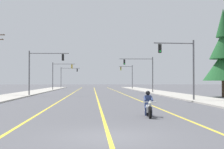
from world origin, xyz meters
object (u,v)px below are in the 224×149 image
at_px(traffic_signal_near_left, 41,66).
at_px(traffic_signal_mid_left, 59,72).
at_px(traffic_signal_mid_right, 143,69).
at_px(motorcycle_with_rider, 148,106).
at_px(conifer_tree_right_verge_near, 223,56).
at_px(traffic_signal_far_left, 67,74).
at_px(traffic_signal_near_right, 182,61).
at_px(traffic_signal_far_right, 128,74).

relative_size(traffic_signal_near_left, traffic_signal_mid_left, 1.00).
bearing_deg(traffic_signal_mid_right, motorcycle_with_rider, -98.37).
distance_m(motorcycle_with_rider, conifer_tree_right_verge_near, 26.22).
height_order(traffic_signal_mid_left, traffic_signal_far_left, same).
xyz_separation_m(traffic_signal_near_right, traffic_signal_far_right, (0.29, 52.06, -0.04)).
bearing_deg(traffic_signal_mid_right, traffic_signal_far_right, 88.56).
bearing_deg(motorcycle_with_rider, traffic_signal_near_right, 67.50).
bearing_deg(traffic_signal_near_right, motorcycle_with_rider, -112.50).
relative_size(traffic_signal_far_left, conifer_tree_right_verge_near, 0.55).
xyz_separation_m(traffic_signal_far_right, conifer_tree_right_verge_near, (7.09, -44.41, 1.13)).
relative_size(traffic_signal_near_right, traffic_signal_near_left, 1.00).
bearing_deg(traffic_signal_mid_left, motorcycle_with_rider, -79.29).
relative_size(traffic_signal_near_right, traffic_signal_mid_left, 1.00).
bearing_deg(traffic_signal_far_right, traffic_signal_mid_left, -145.97).
relative_size(traffic_signal_near_left, conifer_tree_right_verge_near, 0.55).
xyz_separation_m(traffic_signal_near_left, traffic_signal_mid_right, (15.74, 10.38, 0.02)).
distance_m(traffic_signal_near_left, traffic_signal_far_right, 42.47).
xyz_separation_m(traffic_signal_near_left, conifer_tree_right_verge_near, (23.56, -5.26, 1.01)).
bearing_deg(traffic_signal_far_left, motorcycle_with_rider, -82.33).
xyz_separation_m(traffic_signal_near_right, conifer_tree_right_verge_near, (7.39, 7.66, 1.09)).
xyz_separation_m(traffic_signal_mid_left, traffic_signal_far_left, (-0.21, 23.81, 0.04)).
bearing_deg(conifer_tree_right_verge_near, traffic_signal_mid_right, 116.55).
bearing_deg(traffic_signal_near_right, traffic_signal_near_left, 141.39).
relative_size(traffic_signal_near_left, traffic_signal_far_left, 1.00).
relative_size(motorcycle_with_rider, traffic_signal_far_right, 0.35).
relative_size(traffic_signal_near_right, traffic_signal_far_right, 1.00).
xyz_separation_m(traffic_signal_near_left, traffic_signal_far_left, (-0.46, 51.68, 0.01)).
xyz_separation_m(motorcycle_with_rider, traffic_signal_near_right, (5.98, 14.44, 3.47)).
distance_m(traffic_signal_near_left, traffic_signal_far_left, 51.68).
bearing_deg(motorcycle_with_rider, traffic_signal_far_right, 84.61).
height_order(traffic_signal_near_right, traffic_signal_near_left, same).
height_order(traffic_signal_mid_left, traffic_signal_far_right, same).
bearing_deg(motorcycle_with_rider, traffic_signal_far_left, 97.67).
height_order(traffic_signal_mid_right, traffic_signal_mid_left, same).
xyz_separation_m(motorcycle_with_rider, traffic_signal_far_left, (-10.65, 79.03, 3.56)).
xyz_separation_m(traffic_signal_far_right, traffic_signal_far_left, (-16.92, 12.53, 0.13)).
bearing_deg(conifer_tree_right_verge_near, motorcycle_with_rider, -121.18).
height_order(motorcycle_with_rider, traffic_signal_mid_right, traffic_signal_mid_right).
bearing_deg(conifer_tree_right_verge_near, traffic_signal_far_right, 99.08).
xyz_separation_m(traffic_signal_mid_left, traffic_signal_far_right, (16.72, 11.29, -0.10)).
height_order(motorcycle_with_rider, traffic_signal_mid_left, traffic_signal_mid_left).
xyz_separation_m(traffic_signal_near_right, traffic_signal_mid_left, (-16.42, 40.77, 0.05)).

